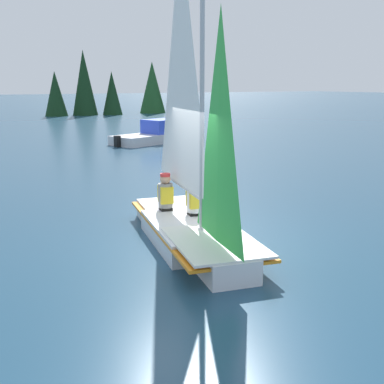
{
  "coord_description": "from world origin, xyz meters",
  "views": [
    {
      "loc": [
        4.41,
        7.53,
        2.98
      ],
      "look_at": [
        0.0,
        0.0,
        1.0
      ],
      "focal_mm": 45.0,
      "sensor_mm": 36.0,
      "label": 1
    }
  ],
  "objects_px": {
    "sailboat_main": "(191,196)",
    "motorboat_distant": "(158,134)",
    "sailor_helm": "(194,203)",
    "sailor_crew": "(166,199)"
  },
  "relations": [
    {
      "from": "sailboat_main",
      "to": "motorboat_distant",
      "type": "xyz_separation_m",
      "value": [
        -6.6,
        -14.72,
        -0.52
      ]
    },
    {
      "from": "sailboat_main",
      "to": "sailor_helm",
      "type": "bearing_deg",
      "value": 155.94
    },
    {
      "from": "sailor_helm",
      "to": "motorboat_distant",
      "type": "distance_m",
      "value": 15.6
    },
    {
      "from": "sailboat_main",
      "to": "motorboat_distant",
      "type": "height_order",
      "value": "sailboat_main"
    },
    {
      "from": "sailboat_main",
      "to": "sailor_crew",
      "type": "distance_m",
      "value": 1.1
    },
    {
      "from": "sailor_helm",
      "to": "sailor_crew",
      "type": "relative_size",
      "value": 1.0
    },
    {
      "from": "sailor_crew",
      "to": "motorboat_distant",
      "type": "relative_size",
      "value": 0.22
    },
    {
      "from": "sailor_crew",
      "to": "motorboat_distant",
      "type": "xyz_separation_m",
      "value": [
        -6.6,
        -13.65,
        -0.23
      ]
    },
    {
      "from": "sailboat_main",
      "to": "sailor_helm",
      "type": "distance_m",
      "value": 0.62
    },
    {
      "from": "sailor_helm",
      "to": "motorboat_distant",
      "type": "relative_size",
      "value": 0.22
    }
  ]
}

